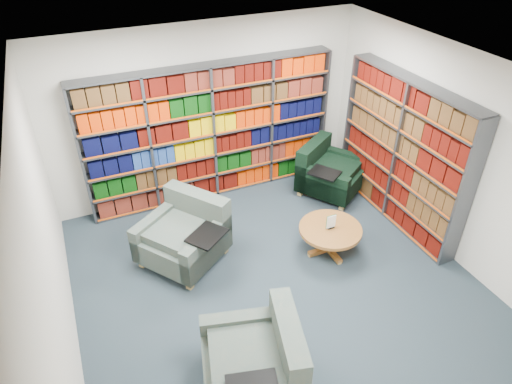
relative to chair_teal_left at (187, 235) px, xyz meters
name	(u,v)px	position (x,y,z in m)	size (l,w,h in m)	color
room_shell	(277,194)	(0.90, -0.94, 1.04)	(5.02, 5.02, 2.82)	#1A232C
bookshelf_back	(212,133)	(0.90, 1.40, 0.73)	(4.00, 0.28, 2.20)	#47494F
bookshelf_right	(402,153)	(3.24, -0.34, 0.73)	(0.28, 2.50, 2.20)	#47494F
chair_teal_left	(187,235)	(0.00, 0.00, 0.00)	(1.38, 1.40, 0.90)	#062732
chair_green_right	(327,173)	(2.64, 0.66, -0.02)	(1.29, 1.29, 0.85)	black
chair_teal_front	(260,363)	(0.10, -2.26, -0.01)	(1.18, 1.26, 0.88)	#062732
coffee_table	(330,233)	(1.86, -0.72, -0.03)	(0.88, 0.88, 0.62)	brown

